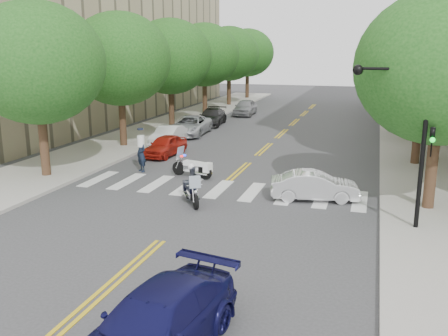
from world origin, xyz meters
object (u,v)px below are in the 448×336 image
at_px(motorcycle_police, 191,186).
at_px(motorcycle_parked, 195,167).
at_px(officer_standing, 141,154).
at_px(sedan_blue, 155,325).
at_px(convertible, 315,186).

xyz_separation_m(motorcycle_police, motorcycle_parked, (-1.30, 3.95, -0.24)).
xyz_separation_m(motorcycle_parked, officer_standing, (-3.07, 0.36, 0.40)).
bearing_deg(motorcycle_police, sedan_blue, 74.40).
bearing_deg(convertible, sedan_blue, 159.99).
height_order(motorcycle_police, convertible, motorcycle_police).
relative_size(motorcycle_police, motorcycle_parked, 0.83).
height_order(motorcycle_parked, convertible, motorcycle_parked).
bearing_deg(motorcycle_parked, convertible, -93.25).
height_order(motorcycle_parked, sedan_blue, motorcycle_parked).
bearing_deg(motorcycle_police, officer_standing, -76.67).
distance_m(motorcycle_parked, convertible, 6.41).
relative_size(convertible, sedan_blue, 0.76).
xyz_separation_m(motorcycle_parked, sedan_blue, (4.26, -13.97, 0.19)).
bearing_deg(convertible, motorcycle_police, 101.05).
height_order(motorcycle_police, motorcycle_parked, motorcycle_police).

